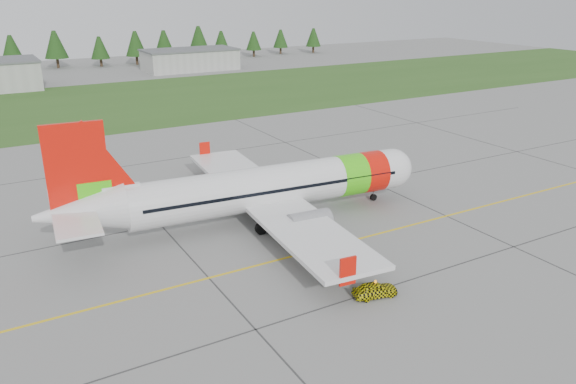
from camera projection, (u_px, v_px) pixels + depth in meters
ground at (427, 275)px, 43.80m from camera, size 320.00×320.00×0.00m
aircraft at (264, 188)px, 53.04m from camera, size 36.80×34.03×11.15m
follow_me_car at (376, 276)px, 40.15m from camera, size 1.37×1.53×3.31m
grass_strip at (136, 101)px, 110.53m from camera, size 320.00×50.00×0.03m
taxi_guideline at (365, 237)px, 50.30m from camera, size 120.00×0.25×0.02m
hangar_east at (190, 60)px, 150.65m from camera, size 24.00×12.00×5.20m
treeline at (78, 49)px, 154.39m from camera, size 160.00×8.00×10.00m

